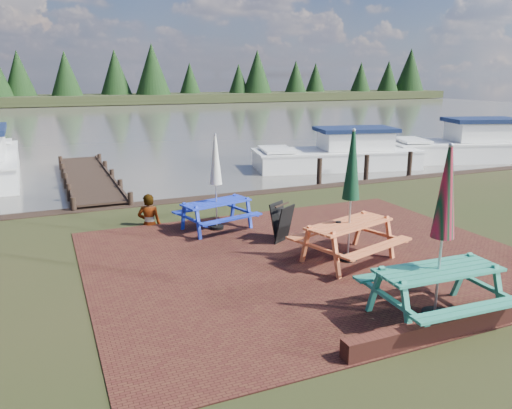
{
  "coord_description": "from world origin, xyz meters",
  "views": [
    {
      "loc": [
        -4.93,
        -7.6,
        3.74
      ],
      "look_at": [
        -0.77,
        2.09,
        1.0
      ],
      "focal_mm": 35.0,
      "sensor_mm": 36.0,
      "label": 1
    }
  ],
  "objects_px": {
    "picnic_table_teal": "(440,261)",
    "jetty": "(89,177)",
    "picnic_table_blue": "(216,197)",
    "boat_far": "(467,147)",
    "boat_near": "(340,155)",
    "person": "(148,195)",
    "picnic_table_red": "(350,217)",
    "chalkboard": "(282,222)"
  },
  "relations": [
    {
      "from": "picnic_table_blue",
      "to": "boat_far",
      "type": "height_order",
      "value": "picnic_table_blue"
    },
    {
      "from": "picnic_table_red",
      "to": "jetty",
      "type": "distance_m",
      "value": 11.48
    },
    {
      "from": "picnic_table_teal",
      "to": "person",
      "type": "height_order",
      "value": "picnic_table_teal"
    },
    {
      "from": "person",
      "to": "picnic_table_red",
      "type": "bearing_deg",
      "value": 151.01
    },
    {
      "from": "chalkboard",
      "to": "boat_near",
      "type": "distance_m",
      "value": 10.83
    },
    {
      "from": "chalkboard",
      "to": "jetty",
      "type": "height_order",
      "value": "chalkboard"
    },
    {
      "from": "jetty",
      "to": "boat_near",
      "type": "distance_m",
      "value": 10.37
    },
    {
      "from": "picnic_table_blue",
      "to": "person",
      "type": "height_order",
      "value": "picnic_table_blue"
    },
    {
      "from": "boat_far",
      "to": "jetty",
      "type": "bearing_deg",
      "value": 102.27
    },
    {
      "from": "picnic_table_blue",
      "to": "boat_far",
      "type": "distance_m",
      "value": 15.86
    },
    {
      "from": "picnic_table_teal",
      "to": "jetty",
      "type": "height_order",
      "value": "picnic_table_teal"
    },
    {
      "from": "picnic_table_teal",
      "to": "boat_far",
      "type": "distance_m",
      "value": 17.69
    },
    {
      "from": "picnic_table_blue",
      "to": "picnic_table_teal",
      "type": "bearing_deg",
      "value": -87.98
    },
    {
      "from": "boat_near",
      "to": "person",
      "type": "xyz_separation_m",
      "value": [
        -9.45,
        -5.87,
        0.43
      ]
    },
    {
      "from": "boat_near",
      "to": "boat_far",
      "type": "xyz_separation_m",
      "value": [
        6.59,
        -0.65,
        0.08
      ]
    },
    {
      "from": "chalkboard",
      "to": "boat_far",
      "type": "relative_size",
      "value": 0.12
    },
    {
      "from": "picnic_table_blue",
      "to": "boat_far",
      "type": "bearing_deg",
      "value": 9.37
    },
    {
      "from": "picnic_table_red",
      "to": "chalkboard",
      "type": "relative_size",
      "value": 3.07
    },
    {
      "from": "picnic_table_blue",
      "to": "person",
      "type": "xyz_separation_m",
      "value": [
        -1.47,
        1.04,
        -0.02
      ]
    },
    {
      "from": "boat_near",
      "to": "person",
      "type": "relative_size",
      "value": 4.62
    },
    {
      "from": "boat_far",
      "to": "picnic_table_blue",
      "type": "bearing_deg",
      "value": 129.85
    },
    {
      "from": "chalkboard",
      "to": "picnic_table_blue",
      "type": "bearing_deg",
      "value": 95.2
    },
    {
      "from": "picnic_table_teal",
      "to": "picnic_table_blue",
      "type": "relative_size",
      "value": 1.16
    },
    {
      "from": "picnic_table_teal",
      "to": "chalkboard",
      "type": "distance_m",
      "value": 4.43
    },
    {
      "from": "chalkboard",
      "to": "boat_near",
      "type": "bearing_deg",
      "value": 18.77
    },
    {
      "from": "jetty",
      "to": "boat_far",
      "type": "distance_m",
      "value": 16.99
    },
    {
      "from": "picnic_table_teal",
      "to": "jetty",
      "type": "distance_m",
      "value": 13.98
    },
    {
      "from": "picnic_table_blue",
      "to": "boat_near",
      "type": "xyz_separation_m",
      "value": [
        7.98,
        6.91,
        -0.45
      ]
    },
    {
      "from": "chalkboard",
      "to": "jetty",
      "type": "xyz_separation_m",
      "value": [
        -3.46,
        8.99,
        -0.34
      ]
    },
    {
      "from": "picnic_table_blue",
      "to": "boat_far",
      "type": "xyz_separation_m",
      "value": [
        14.57,
        6.26,
        -0.38
      ]
    },
    {
      "from": "picnic_table_red",
      "to": "boat_near",
      "type": "xyz_separation_m",
      "value": [
        6.18,
        10.04,
        -0.57
      ]
    },
    {
      "from": "picnic_table_teal",
      "to": "boat_far",
      "type": "bearing_deg",
      "value": 45.89
    },
    {
      "from": "picnic_table_red",
      "to": "chalkboard",
      "type": "bearing_deg",
      "value": 96.22
    },
    {
      "from": "picnic_table_blue",
      "to": "boat_near",
      "type": "relative_size",
      "value": 0.32
    },
    {
      "from": "boat_near",
      "to": "person",
      "type": "bearing_deg",
      "value": 134.47
    },
    {
      "from": "boat_far",
      "to": "person",
      "type": "relative_size",
      "value": 4.58
    },
    {
      "from": "chalkboard",
      "to": "boat_far",
      "type": "distance_m",
      "value": 15.53
    },
    {
      "from": "picnic_table_blue",
      "to": "jetty",
      "type": "xyz_separation_m",
      "value": [
        -2.37,
        7.54,
        -0.72
      ]
    },
    {
      "from": "picnic_table_red",
      "to": "jetty",
      "type": "xyz_separation_m",
      "value": [
        -4.17,
        10.67,
        -0.83
      ]
    },
    {
      "from": "picnic_table_red",
      "to": "jetty",
      "type": "bearing_deg",
      "value": 94.67
    },
    {
      "from": "picnic_table_red",
      "to": "boat_near",
      "type": "height_order",
      "value": "picnic_table_red"
    },
    {
      "from": "picnic_table_teal",
      "to": "jetty",
      "type": "relative_size",
      "value": 0.3
    }
  ]
}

